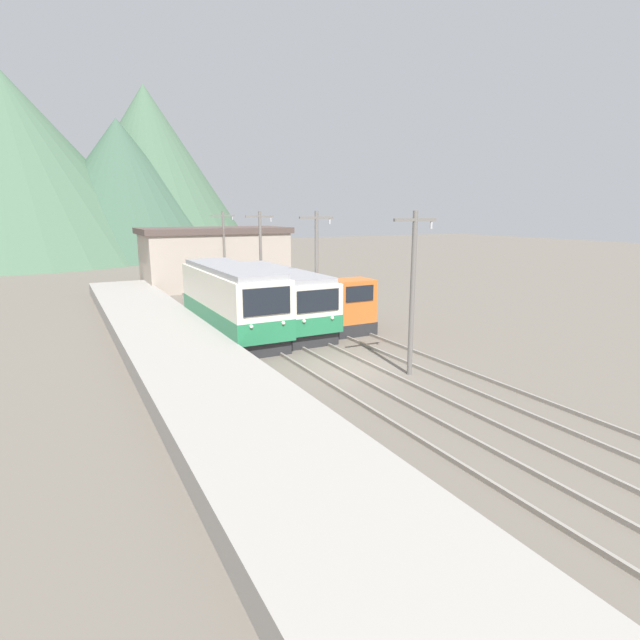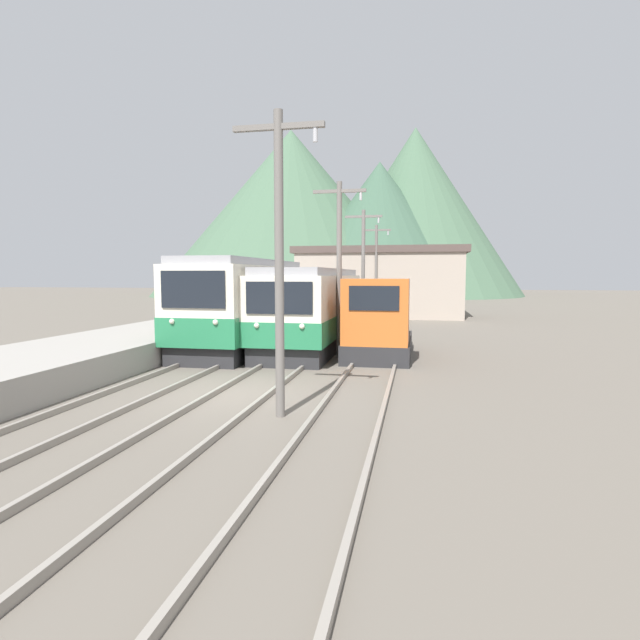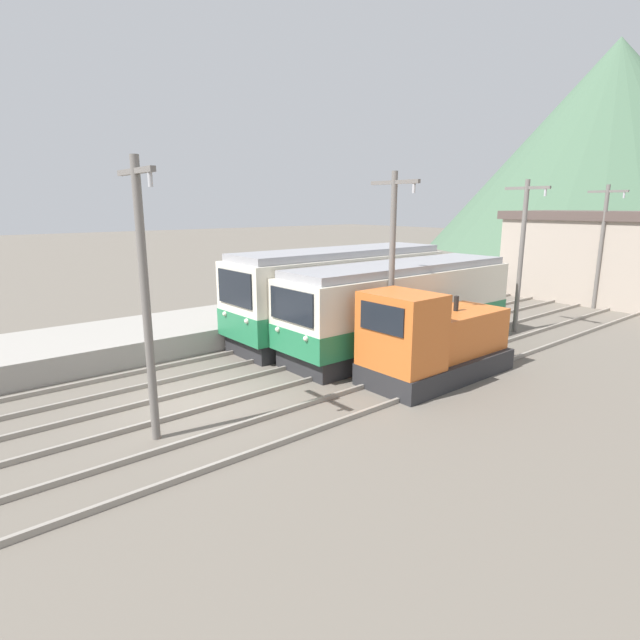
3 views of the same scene
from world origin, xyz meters
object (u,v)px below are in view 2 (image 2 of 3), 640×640
object	(u,v)px
catenary_mast_mid	(339,262)
commuter_train_left	(246,307)
shunting_locomotive	(379,325)
catenary_mast_near	(280,253)
commuter_train_center	(313,311)
catenary_mast_distant	(376,268)
catenary_mast_far	(363,266)

from	to	relation	value
catenary_mast_mid	commuter_train_left	bearing A→B (deg)	160.02
commuter_train_left	shunting_locomotive	world-z (taller)	commuter_train_left
commuter_train_left	catenary_mast_mid	bearing A→B (deg)	-19.98
catenary_mast_near	catenary_mast_mid	world-z (taller)	same
commuter_train_center	catenary_mast_near	size ratio (longest dim) A/B	1.61
commuter_train_left	catenary_mast_near	world-z (taller)	catenary_mast_near
commuter_train_left	catenary_mast_distant	world-z (taller)	catenary_mast_distant
commuter_train_left	catenary_mast_mid	world-z (taller)	catenary_mast_mid
shunting_locomotive	catenary_mast_near	distance (m)	9.08
shunting_locomotive	catenary_mast_mid	world-z (taller)	catenary_mast_mid
catenary_mast_near	catenary_mast_distant	size ratio (longest dim) A/B	1.00
commuter_train_left	catenary_mast_far	distance (m)	8.16
catenary_mast_mid	catenary_mast_distant	xyz separation A→B (m)	(0.00, 16.48, 0.00)
catenary_mast_mid	shunting_locomotive	bearing A→B (deg)	14.69
commuter_train_left	catenary_mast_far	size ratio (longest dim) A/B	1.54
shunting_locomotive	catenary_mast_distant	distance (m)	16.33
commuter_train_center	commuter_train_left	bearing A→B (deg)	-167.00
catenary_mast_mid	catenary_mast_far	xyz separation A→B (m)	(0.00, 8.24, 0.00)
commuter_train_center	shunting_locomotive	xyz separation A→B (m)	(3.00, -1.82, -0.38)
commuter_train_center	catenary_mast_far	size ratio (longest dim) A/B	1.61
catenary_mast_distant	shunting_locomotive	bearing A→B (deg)	-84.70
catenary_mast_near	commuter_train_left	bearing A→B (deg)	113.72
shunting_locomotive	commuter_train_center	bearing A→B (deg)	148.74
catenary_mast_near	catenary_mast_far	xyz separation A→B (m)	(0.00, 16.48, 0.00)
commuter_train_left	catenary_mast_far	xyz separation A→B (m)	(4.31, 6.67, 1.86)
shunting_locomotive	catenary_mast_distant	bearing A→B (deg)	95.30
commuter_train_left	catenary_mast_distant	distance (m)	15.63
shunting_locomotive	catenary_mast_far	world-z (taller)	catenary_mast_far
commuter_train_center	catenary_mast_mid	size ratio (longest dim) A/B	1.61
catenary_mast_mid	catenary_mast_distant	world-z (taller)	same
catenary_mast_near	catenary_mast_mid	bearing A→B (deg)	90.00
shunting_locomotive	catenary_mast_near	bearing A→B (deg)	-99.81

